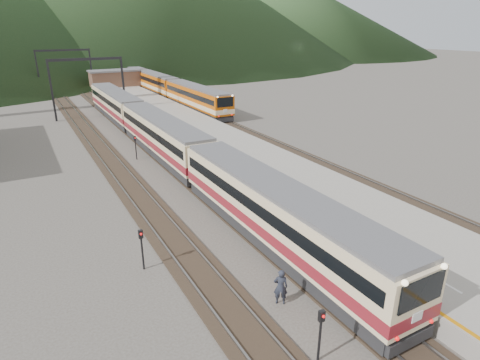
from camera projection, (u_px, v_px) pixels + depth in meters
track_main at (144, 139)px, 44.71m from camera, size 2.60×200.00×0.23m
track_far at (98, 145)px, 42.45m from camera, size 2.60×200.00×0.23m
track_second at (235, 127)px, 49.90m from camera, size 2.60×200.00×0.23m
platform at (197, 133)px, 45.45m from camera, size 8.00×100.00×1.00m
gantry_near at (87, 76)px, 53.71m from camera, size 9.55×0.25×8.00m
gantry_far at (64, 63)px, 74.14m from camera, size 9.55×0.25×8.00m
station_shed at (115, 78)px, 77.40m from camera, size 9.40×4.40×3.10m
hill_c at (246, 2)px, 224.45m from camera, size 160.00×160.00×50.00m
main_train at (163, 136)px, 38.45m from camera, size 2.82×57.86×3.44m
second_train at (156, 84)px, 74.44m from camera, size 2.76×56.59×3.36m
short_signal_a at (320, 329)px, 14.64m from camera, size 0.23×0.18×2.27m
short_signal_b at (135, 144)px, 37.61m from camera, size 0.26×0.22×2.27m
short_signal_c at (142, 244)px, 20.34m from camera, size 0.22×0.16×2.27m
worker at (281, 287)px, 17.98m from camera, size 0.76×0.70×1.75m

